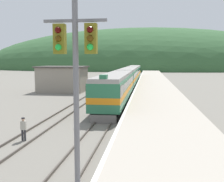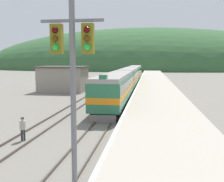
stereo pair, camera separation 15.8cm
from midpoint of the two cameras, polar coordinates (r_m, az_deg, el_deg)
track_main at (r=74.03m, az=5.12°, el=2.55°), size 1.52×180.00×0.16m
track_siding at (r=74.42m, az=1.53°, el=2.59°), size 1.52×180.00×0.16m
platform at (r=53.99m, az=9.46°, el=1.28°), size 6.95×140.00×0.86m
distant_hills at (r=163.84m, az=6.81°, el=4.81°), size 205.13×92.31×49.14m
station_shed at (r=46.68m, az=-10.46°, el=2.64°), size 8.21×6.25×4.44m
express_train_lead_car at (r=31.97m, az=1.10°, el=0.68°), size 3.03×19.70×4.24m
carriage_second at (r=52.44m, az=3.88°, el=3.05°), size 3.02×19.36×3.88m
carriage_third at (r=72.61m, az=5.08°, el=4.07°), size 3.02×19.36×3.88m
signal_mast_main at (r=9.18m, az=-8.06°, el=3.96°), size 2.20×0.42×7.75m
track_worker at (r=19.06m, az=-18.63°, el=-7.58°), size 0.39×0.28×1.63m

